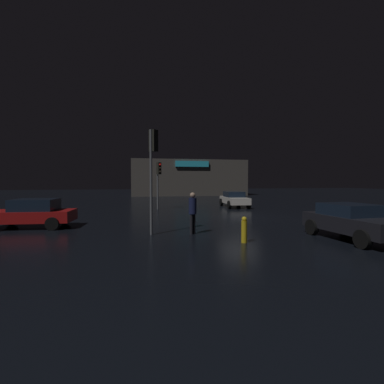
# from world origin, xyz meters

# --- Properties ---
(ground_plane) EXTENTS (120.00, 120.00, 0.00)m
(ground_plane) POSITION_xyz_m (0.00, 0.00, 0.00)
(ground_plane) COLOR black
(store_building) EXTENTS (17.75, 7.57, 5.53)m
(store_building) POSITION_xyz_m (1.82, 27.88, 2.77)
(store_building) COLOR #4C4742
(store_building) RESTS_ON ground
(traffic_signal_main) EXTENTS (0.41, 0.43, 3.81)m
(traffic_signal_main) POSITION_xyz_m (-4.70, 5.89, 2.76)
(traffic_signal_main) COLOR #595B60
(traffic_signal_main) RESTS_ON ground
(traffic_signal_opposite) EXTENTS (0.43, 0.41, 4.52)m
(traffic_signal_opposite) POSITION_xyz_m (-5.86, -5.00, 3.43)
(traffic_signal_opposite) COLOR #595B60
(traffic_signal_opposite) RESTS_ON ground
(car_near) EXTENTS (2.11, 4.35, 1.37)m
(car_near) POSITION_xyz_m (1.99, 6.40, 0.72)
(car_near) COLOR silver
(car_near) RESTS_ON ground
(car_far) EXTENTS (4.12, 2.30, 1.43)m
(car_far) POSITION_xyz_m (-11.66, -2.01, 0.74)
(car_far) COLOR #A51414
(car_far) RESTS_ON ground
(car_crossing) EXTENTS (2.21, 4.11, 1.41)m
(car_crossing) POSITION_xyz_m (1.84, -7.67, 0.74)
(car_crossing) COLOR black
(car_crossing) RESTS_ON ground
(pedestrian) EXTENTS (0.47, 0.47, 1.83)m
(pedestrian) POSITION_xyz_m (-4.17, -5.27, 1.07)
(pedestrian) COLOR black
(pedestrian) RESTS_ON ground
(fire_hydrant) EXTENTS (0.22, 0.22, 0.99)m
(fire_hydrant) POSITION_xyz_m (-2.62, -7.37, 0.49)
(fire_hydrant) COLOR gold
(fire_hydrant) RESTS_ON ground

